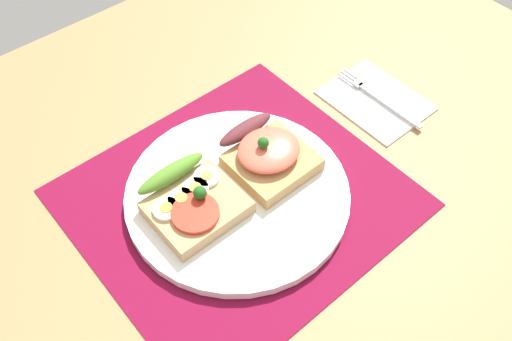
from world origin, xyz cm
name	(u,v)px	position (x,y,z in cm)	size (l,w,h in cm)	color
ground_plane	(238,206)	(0.00, 0.00, -1.60)	(120.00, 90.00, 3.20)	#9A7548
placemat	(238,198)	(0.00, 0.00, 0.15)	(37.42, 34.80, 0.30)	maroon
plate	(237,194)	(0.00, 0.00, 0.94)	(27.46, 27.46, 1.28)	white
sandwich_egg_tomato	(192,202)	(-5.67, 1.33, 3.01)	(10.55, 10.37, 4.08)	tan
sandwich_salmon	(267,154)	(5.58, 0.84, 3.46)	(9.71, 10.55, 5.30)	tan
napkin	(375,100)	(25.97, 0.51, 0.30)	(11.02, 13.93, 0.60)	white
fork	(377,96)	(26.24, 0.57, 0.76)	(1.62, 14.99, 0.32)	#B7B7BC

